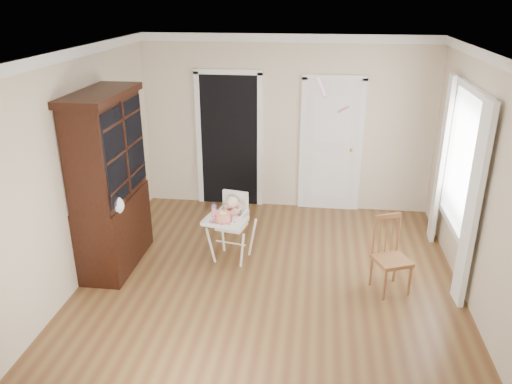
# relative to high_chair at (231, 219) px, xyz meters

# --- Properties ---
(floor) EXTENTS (5.00, 5.00, 0.00)m
(floor) POSITION_rel_high_chair_xyz_m (0.55, -0.64, -0.57)
(floor) COLOR brown
(floor) RESTS_ON ground
(ceiling) EXTENTS (5.00, 5.00, 0.00)m
(ceiling) POSITION_rel_high_chair_xyz_m (0.55, -0.64, 2.13)
(ceiling) COLOR white
(ceiling) RESTS_ON wall_back
(wall_back) EXTENTS (4.50, 0.00, 4.50)m
(wall_back) POSITION_rel_high_chair_xyz_m (0.55, 1.86, 0.78)
(wall_back) COLOR beige
(wall_back) RESTS_ON floor
(wall_left) EXTENTS (0.00, 5.00, 5.00)m
(wall_left) POSITION_rel_high_chair_xyz_m (-1.70, -0.64, 0.78)
(wall_left) COLOR beige
(wall_left) RESTS_ON floor
(wall_right) EXTENTS (0.00, 5.00, 5.00)m
(wall_right) POSITION_rel_high_chair_xyz_m (2.80, -0.64, 0.78)
(wall_right) COLOR beige
(wall_right) RESTS_ON floor
(crown_molding) EXTENTS (4.50, 5.00, 0.12)m
(crown_molding) POSITION_rel_high_chair_xyz_m (0.55, -0.64, 2.07)
(crown_molding) COLOR white
(crown_molding) RESTS_ON ceiling
(doorway) EXTENTS (1.06, 0.05, 2.22)m
(doorway) POSITION_rel_high_chair_xyz_m (-0.35, 1.85, 0.54)
(doorway) COLOR black
(doorway) RESTS_ON wall_back
(closet_door) EXTENTS (0.96, 0.09, 2.13)m
(closet_door) POSITION_rel_high_chair_xyz_m (1.25, 1.84, 0.46)
(closet_door) COLOR white
(closet_door) RESTS_ON wall_back
(window_right) EXTENTS (0.13, 1.84, 2.30)m
(window_right) POSITION_rel_high_chair_xyz_m (2.73, 0.16, 0.72)
(window_right) COLOR white
(window_right) RESTS_ON wall_right
(high_chair) EXTENTS (0.63, 0.74, 0.92)m
(high_chair) POSITION_rel_high_chair_xyz_m (0.00, 0.00, 0.00)
(high_chair) COLOR white
(high_chair) RESTS_ON floor
(baby) EXTENTS (0.25, 0.21, 0.37)m
(baby) POSITION_rel_high_chair_xyz_m (0.01, 0.02, 0.12)
(baby) COLOR beige
(baby) RESTS_ON high_chair
(cake) EXTENTS (0.25, 0.25, 0.12)m
(cake) POSITION_rel_high_chair_xyz_m (-0.07, -0.20, 0.13)
(cake) COLOR silver
(cake) RESTS_ON high_chair
(sippy_cup) EXTENTS (0.07, 0.07, 0.17)m
(sippy_cup) POSITION_rel_high_chair_xyz_m (-0.21, -0.03, 0.14)
(sippy_cup) COLOR pink
(sippy_cup) RESTS_ON high_chair
(china_cabinet) EXTENTS (0.59, 1.32, 2.22)m
(china_cabinet) POSITION_rel_high_chair_xyz_m (-1.44, -0.29, 0.55)
(china_cabinet) COLOR black
(china_cabinet) RESTS_ON floor
(dining_chair) EXTENTS (0.49, 0.49, 0.91)m
(dining_chair) POSITION_rel_high_chair_xyz_m (1.94, -0.47, -0.14)
(dining_chair) COLOR brown
(dining_chair) RESTS_ON floor
(streamer) EXTENTS (0.13, 0.48, 0.15)m
(streamer) POSITION_rel_high_chair_xyz_m (1.06, 0.02, 1.70)
(streamer) COLOR pink
(streamer) RESTS_ON ceiling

